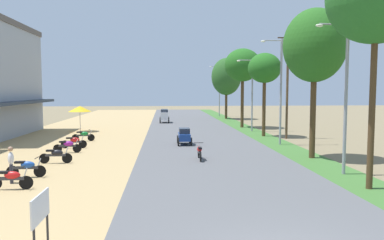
% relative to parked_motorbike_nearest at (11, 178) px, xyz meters
% --- Properties ---
extents(parked_motorbike_nearest, '(1.80, 0.54, 0.94)m').
position_rel_parked_motorbike_nearest_xyz_m(parked_motorbike_nearest, '(0.00, 0.00, 0.00)').
color(parked_motorbike_nearest, black).
rests_on(parked_motorbike_nearest, dirt_shoulder).
extents(parked_motorbike_second, '(1.80, 0.54, 0.94)m').
position_rel_parked_motorbike_nearest_xyz_m(parked_motorbike_second, '(-0.15, 2.15, 0.00)').
color(parked_motorbike_second, black).
rests_on(parked_motorbike_second, dirt_shoulder).
extents(parked_motorbike_third, '(1.80, 0.54, 0.94)m').
position_rel_parked_motorbike_nearest_xyz_m(parked_motorbike_third, '(0.25, 5.46, 0.00)').
color(parked_motorbike_third, black).
rests_on(parked_motorbike_third, dirt_shoulder).
extents(parked_motorbike_fourth, '(1.80, 0.54, 0.94)m').
position_rel_parked_motorbike_nearest_xyz_m(parked_motorbike_fourth, '(-0.02, 8.99, 0.00)').
color(parked_motorbike_fourth, black).
rests_on(parked_motorbike_fourth, dirt_shoulder).
extents(parked_motorbike_fifth, '(1.80, 0.54, 0.94)m').
position_rel_parked_motorbike_nearest_xyz_m(parked_motorbike_fifth, '(-0.06, 10.91, 0.00)').
color(parked_motorbike_fifth, black).
rests_on(parked_motorbike_fifth, dirt_shoulder).
extents(parked_motorbike_sixth, '(1.80, 0.54, 0.94)m').
position_rel_parked_motorbike_nearest_xyz_m(parked_motorbike_sixth, '(-0.20, 14.59, 0.00)').
color(parked_motorbike_sixth, black).
rests_on(parked_motorbike_sixth, dirt_shoulder).
extents(street_signboard, '(0.06, 1.30, 1.50)m').
position_rel_parked_motorbike_nearest_xyz_m(street_signboard, '(3.18, -6.16, 0.55)').
color(street_signboard, '#262628').
rests_on(street_signboard, dirt_shoulder).
extents(vendor_umbrella, '(2.20, 2.20, 2.52)m').
position_rel_parked_motorbike_nearest_xyz_m(vendor_umbrella, '(-2.00, 21.56, 1.75)').
color(vendor_umbrella, '#99999E').
rests_on(vendor_umbrella, dirt_shoulder).
extents(pedestrian_on_shoulder, '(0.35, 0.42, 1.62)m').
position_rel_parked_motorbike_nearest_xyz_m(pedestrian_on_shoulder, '(-0.42, 1.09, 0.41)').
color(pedestrian_on_shoulder, '#33333D').
rests_on(pedestrian_on_shoulder, dirt_shoulder).
extents(median_tree_second, '(3.67, 3.67, 8.84)m').
position_rel_parked_motorbike_nearest_xyz_m(median_tree_second, '(15.10, 6.06, 6.15)').
color(median_tree_second, '#4C351E').
rests_on(median_tree_second, median_strip).
extents(median_tree_third, '(2.89, 2.89, 7.31)m').
position_rel_parked_motorbike_nearest_xyz_m(median_tree_third, '(15.03, 16.73, 5.44)').
color(median_tree_third, '#4C351E').
rests_on(median_tree_third, median_strip).
extents(median_tree_fourth, '(3.93, 3.93, 8.57)m').
position_rel_parked_motorbike_nearest_xyz_m(median_tree_fourth, '(14.76, 24.59, 6.25)').
color(median_tree_fourth, '#4C351E').
rests_on(median_tree_fourth, median_strip).
extents(median_tree_fifth, '(4.22, 4.22, 8.63)m').
position_rel_parked_motorbike_nearest_xyz_m(median_tree_fifth, '(15.06, 36.98, 5.49)').
color(median_tree_fifth, '#4C351E').
rests_on(median_tree_fifth, median_strip).
extents(streetlamp_near, '(3.16, 0.20, 7.29)m').
position_rel_parked_motorbike_nearest_xyz_m(streetlamp_near, '(14.92, 1.73, 3.74)').
color(streetlamp_near, gray).
rests_on(streetlamp_near, median_strip).
extents(streetlamp_mid, '(3.16, 0.20, 7.86)m').
position_rel_parked_motorbike_nearest_xyz_m(streetlamp_mid, '(14.92, 11.69, 4.03)').
color(streetlamp_mid, gray).
rests_on(streetlamp_mid, median_strip).
extents(streetlamp_far, '(3.16, 0.20, 7.15)m').
position_rel_parked_motorbike_nearest_xyz_m(streetlamp_far, '(14.92, 20.72, 3.67)').
color(streetlamp_far, gray).
rests_on(streetlamp_far, median_strip).
extents(streetlamp_farthest, '(3.16, 0.20, 7.96)m').
position_rel_parked_motorbike_nearest_xyz_m(streetlamp_farthest, '(14.92, 42.63, 4.08)').
color(streetlamp_farthest, gray).
rests_on(streetlamp_farthest, median_strip).
extents(utility_pole_near, '(1.80, 0.20, 8.99)m').
position_rel_parked_motorbike_nearest_xyz_m(utility_pole_near, '(16.64, 15.35, 4.13)').
color(utility_pole_near, brown).
rests_on(utility_pole_near, ground).
extents(car_hatchback_blue, '(1.04, 2.00, 1.23)m').
position_rel_parked_motorbike_nearest_xyz_m(car_hatchback_blue, '(7.73, 11.99, 0.19)').
color(car_hatchback_blue, navy).
rests_on(car_hatchback_blue, road_strip).
extents(car_van_white, '(1.19, 2.41, 1.67)m').
position_rel_parked_motorbike_nearest_xyz_m(car_van_white, '(6.26, 30.97, 0.47)').
color(car_van_white, silver).
rests_on(car_van_white, road_strip).
extents(motorbike_ahead_second, '(0.54, 1.80, 0.94)m').
position_rel_parked_motorbike_nearest_xyz_m(motorbike_ahead_second, '(8.29, 5.92, 0.02)').
color(motorbike_ahead_second, black).
rests_on(motorbike_ahead_second, road_strip).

